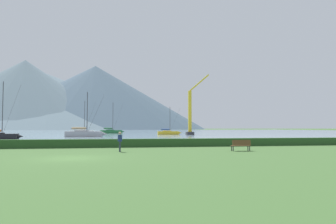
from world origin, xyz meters
TOP-DOWN VIEW (x-y plane):
  - ground_plane at (0.00, 0.00)m, footprint 1000.00×1000.00m
  - harbor_water at (0.00, 137.00)m, footprint 320.00×246.00m
  - hedge_line at (0.00, 11.00)m, footprint 80.00×1.20m
  - sailboat_slip_0 at (2.28, 87.14)m, footprint 8.29×3.20m
  - sailboat_slip_2 at (-3.32, 48.26)m, footprint 8.85×2.81m
  - sailboat_slip_3 at (-6.60, 80.84)m, footprint 8.26×2.63m
  - sailboat_slip_5 at (18.39, 66.27)m, footprint 7.03×2.48m
  - park_bench_near_path at (13.45, 3.97)m, footprint 1.67×0.51m
  - person_seated_viewer at (3.23, 4.89)m, footprint 0.36×0.57m
  - dock_crane at (24.01, 62.78)m, footprint 6.58×2.00m
  - distant_hill_west_ridge at (-91.97, 339.84)m, footprint 227.61×227.61m
  - distant_hill_central_peak at (-18.79, 374.23)m, footprint 272.27×272.27m
  - distant_hill_east_ridge at (-80.70, 397.25)m, footprint 355.39×355.39m

SIDE VIEW (x-z plane):
  - ground_plane at x=0.00m, z-range 0.00..0.00m
  - harbor_water at x=0.00m, z-range 0.00..0.00m
  - hedge_line at x=0.00m, z-range 0.00..0.83m
  - park_bench_near_path at x=13.45m, z-range 0.06..1.01m
  - sailboat_slip_5 at x=18.39m, z-range -3.39..4.53m
  - sailboat_slip_0 at x=2.28m, z-range -4.63..6.00m
  - sailboat_slip_3 at x=-6.60m, z-range -4.57..5.95m
  - sailboat_slip_2 at x=-3.32m, z-range -4.12..5.56m
  - person_seated_viewer at x=3.23m, z-range 0.15..1.80m
  - dock_crane at x=24.01m, z-range -3.07..13.97m
  - distant_hill_east_ridge at x=-80.70m, z-range 0.00..71.12m
  - distant_hill_west_ridge at x=-91.97m, z-range 0.00..76.11m
  - distant_hill_central_peak at x=-18.79m, z-range 0.00..78.89m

